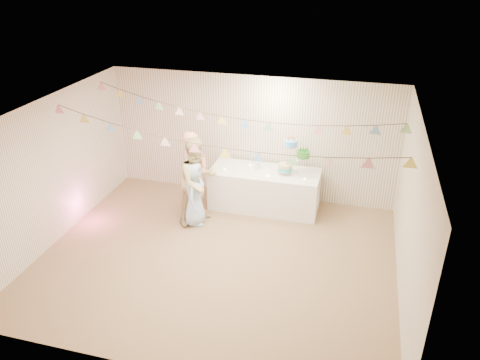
% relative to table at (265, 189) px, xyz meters
% --- Properties ---
extents(floor, '(6.00, 6.00, 0.00)m').
position_rel_table_xyz_m(floor, '(-0.41, -1.97, -0.41)').
color(floor, brown).
rests_on(floor, ground).
extents(ceiling, '(6.00, 6.00, 0.00)m').
position_rel_table_xyz_m(ceiling, '(-0.41, -1.97, 2.19)').
color(ceiling, silver).
rests_on(ceiling, ground).
extents(back_wall, '(6.00, 6.00, 0.00)m').
position_rel_table_xyz_m(back_wall, '(-0.41, 0.53, 0.89)').
color(back_wall, silver).
rests_on(back_wall, ground).
extents(front_wall, '(6.00, 6.00, 0.00)m').
position_rel_table_xyz_m(front_wall, '(-0.41, -4.47, 0.89)').
color(front_wall, silver).
rests_on(front_wall, ground).
extents(left_wall, '(5.00, 5.00, 0.00)m').
position_rel_table_xyz_m(left_wall, '(-3.41, -1.97, 0.89)').
color(left_wall, silver).
rests_on(left_wall, ground).
extents(right_wall, '(5.00, 5.00, 0.00)m').
position_rel_table_xyz_m(right_wall, '(2.59, -1.97, 0.89)').
color(right_wall, silver).
rests_on(right_wall, ground).
extents(table, '(2.19, 0.87, 0.82)m').
position_rel_table_xyz_m(table, '(0.00, 0.00, 0.00)').
color(table, white).
rests_on(table, floor).
extents(cake_stand, '(0.65, 0.38, 0.72)m').
position_rel_table_xyz_m(cake_stand, '(0.55, 0.05, 0.70)').
color(cake_stand, silver).
rests_on(cake_stand, table).
extents(cake_bottom, '(0.31, 0.31, 0.15)m').
position_rel_table_xyz_m(cake_bottom, '(0.40, -0.01, 0.43)').
color(cake_bottom, '#29ACC1').
rests_on(cake_bottom, cake_stand).
extents(cake_middle, '(0.27, 0.27, 0.22)m').
position_rel_table_xyz_m(cake_middle, '(0.73, 0.14, 0.70)').
color(cake_middle, '#1C7D1B').
rests_on(cake_middle, cake_stand).
extents(cake_top_tier, '(0.25, 0.25, 0.19)m').
position_rel_table_xyz_m(cake_top_tier, '(0.49, 0.02, 0.97)').
color(cake_top_tier, '#4EA6F6').
rests_on(cake_top_tier, cake_stand).
extents(platter, '(0.32, 0.32, 0.02)m').
position_rel_table_xyz_m(platter, '(-0.48, -0.05, 0.35)').
color(platter, white).
rests_on(platter, table).
extents(posy, '(0.15, 0.15, 0.18)m').
position_rel_table_xyz_m(posy, '(-0.15, 0.05, 0.43)').
color(posy, white).
rests_on(posy, table).
extents(person_adult_a, '(0.59, 0.73, 1.75)m').
position_rel_table_xyz_m(person_adult_a, '(-1.27, -0.61, 0.46)').
color(person_adult_a, tan).
rests_on(person_adult_a, floor).
extents(person_adult_b, '(1.01, 1.06, 1.73)m').
position_rel_table_xyz_m(person_adult_b, '(-1.12, -0.86, 0.45)').
color(person_adult_b, tan).
rests_on(person_adult_b, floor).
extents(person_child, '(0.49, 0.68, 1.29)m').
position_rel_table_xyz_m(person_child, '(-1.16, -0.96, 0.23)').
color(person_child, '#A9C9F0').
rests_on(person_child, floor).
extents(bunting_back, '(5.60, 1.10, 0.40)m').
position_rel_table_xyz_m(bunting_back, '(-0.41, -0.87, 1.94)').
color(bunting_back, pink).
rests_on(bunting_back, ceiling).
extents(bunting_front, '(5.60, 0.90, 0.36)m').
position_rel_table_xyz_m(bunting_front, '(-0.41, -2.17, 1.91)').
color(bunting_front, '#72A5E5').
rests_on(bunting_front, ceiling).
extents(tealight_0, '(0.04, 0.04, 0.03)m').
position_rel_table_xyz_m(tealight_0, '(-0.80, -0.15, 0.43)').
color(tealight_0, '#FFD88C').
rests_on(tealight_0, table).
extents(tealight_1, '(0.04, 0.04, 0.03)m').
position_rel_table_xyz_m(tealight_1, '(-0.35, 0.18, 0.43)').
color(tealight_1, '#FFD88C').
rests_on(tealight_1, table).
extents(tealight_2, '(0.04, 0.04, 0.03)m').
position_rel_table_xyz_m(tealight_2, '(0.10, -0.22, 0.43)').
color(tealight_2, '#FFD88C').
rests_on(tealight_2, table).
extents(tealight_3, '(0.04, 0.04, 0.03)m').
position_rel_table_xyz_m(tealight_3, '(0.35, 0.22, 0.43)').
color(tealight_3, '#FFD88C').
rests_on(tealight_3, table).
extents(tealight_4, '(0.04, 0.04, 0.03)m').
position_rel_table_xyz_m(tealight_4, '(0.82, -0.18, 0.43)').
color(tealight_4, '#FFD88C').
rests_on(tealight_4, table).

